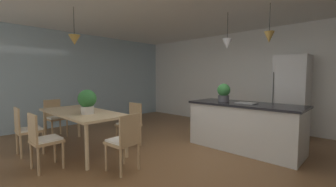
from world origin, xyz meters
TOP-DOWN VIEW (x-y plane):
  - ground_plane at (0.00, 0.00)m, footprint 10.00×8.40m
  - wall_back_kitchen at (0.00, 3.26)m, footprint 10.00×0.12m
  - window_wall_left_glazing at (-4.06, 0.00)m, footprint 0.06×8.40m
  - dining_table at (-1.66, -0.98)m, footprint 2.05×0.88m
  - chair_kitchen_end at (-0.27, -0.97)m, footprint 0.43×0.43m
  - chair_far_right at (-1.20, -0.17)m, footprint 0.41×0.41m
  - chair_near_left at (-2.12, -1.79)m, footprint 0.42×0.42m
  - chair_window_end at (-3.06, -0.98)m, footprint 0.44×0.44m
  - chair_near_right at (-1.20, -1.79)m, footprint 0.40×0.40m
  - kitchen_island at (0.58, 1.24)m, footprint 2.09×0.88m
  - refrigerator at (0.99, 2.86)m, footprint 0.69×0.67m
  - pendant_over_table at (-1.71, -1.05)m, footprint 0.21×0.21m
  - pendant_over_island_main at (0.18, 1.24)m, footprint 0.19×0.19m
  - pendant_over_island_aux at (0.99, 1.24)m, footprint 0.17×0.17m
  - potted_plant_on_island at (0.12, 1.24)m, footprint 0.27×0.27m
  - potted_plant_on_table at (-1.32, -1.02)m, footprint 0.32×0.32m

SIDE VIEW (x-z plane):
  - ground_plane at x=0.00m, z-range -0.04..0.00m
  - kitchen_island at x=0.58m, z-range 0.01..0.92m
  - chair_kitchen_end at x=-0.27m, z-range 0.04..0.91m
  - chair_far_right at x=-1.20m, z-range 0.04..0.91m
  - chair_near_left at x=-2.12m, z-range 0.04..0.91m
  - chair_window_end at x=-3.06m, z-range 0.04..0.91m
  - chair_near_right at x=-1.20m, z-range 0.04..0.91m
  - dining_table at x=-1.66m, z-range 0.31..1.06m
  - refrigerator at x=0.99m, z-range 0.00..1.91m
  - potted_plant_on_table at x=-1.32m, z-range 0.77..1.20m
  - potted_plant_on_island at x=0.12m, z-range 0.91..1.28m
  - wall_back_kitchen at x=0.00m, z-range 0.00..2.70m
  - window_wall_left_glazing at x=-4.06m, z-range 0.00..2.70m
  - pendant_over_island_main at x=0.18m, z-range 1.71..2.44m
  - pendant_over_table at x=-1.71m, z-range 1.75..2.44m
  - pendant_over_island_aux at x=0.99m, z-range 1.77..2.46m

